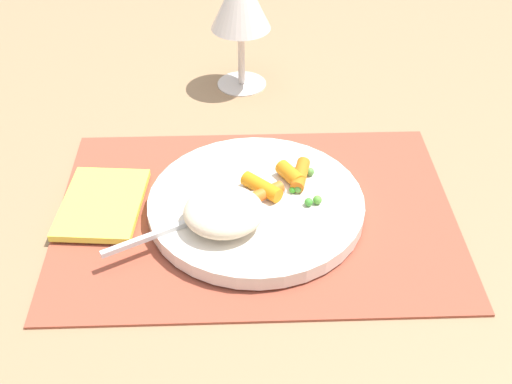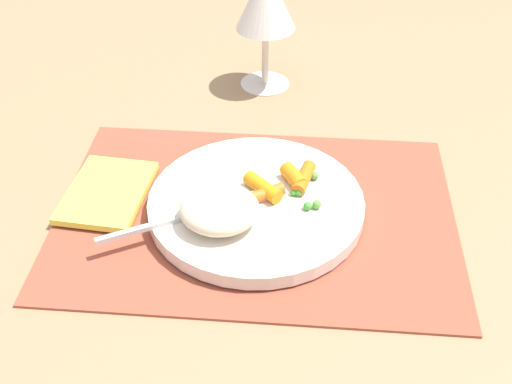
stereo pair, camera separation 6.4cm
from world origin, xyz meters
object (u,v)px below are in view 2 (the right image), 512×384
Objects in this scene: rice_mound at (219,209)px; carrot_portion at (281,184)px; fork at (213,209)px; wine_glass at (266,1)px; napkin at (107,192)px; plate at (256,205)px.

carrot_portion is at bearing 43.73° from rice_mound.
fork is 0.33m from wine_glass.
rice_mound is at bearing -136.27° from carrot_portion.
rice_mound is 0.09m from carrot_portion.
napkin is at bearing 159.08° from rice_mound.
rice_mound is 1.03× the size of carrot_portion.
plate is 2.85× the size of rice_mound.
plate is at bearing -87.81° from wine_glass.
rice_mound reaches higher than fork.
carrot_portion is 0.43× the size of fork.
napkin is at bearing -178.31° from carrot_portion.
fork reaches higher than plate.
wine_glass is (-0.01, 0.29, 0.11)m from plate.
plate is at bearing 28.38° from fork.
wine_glass reaches higher than carrot_portion.
rice_mound is at bearing -94.13° from wine_glass.
fork is at bearing -96.11° from wine_glass.
carrot_portion is at bearing 31.25° from fork.
fork is at bearing -16.24° from napkin.
napkin is (-0.16, -0.28, -0.12)m from wine_glass.
wine_glass reaches higher than napkin.
fork reaches higher than napkin.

